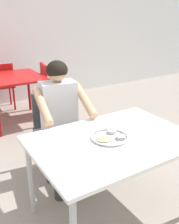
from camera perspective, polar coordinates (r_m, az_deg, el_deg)
The scene contains 7 objects.
table_foreground at distance 2.03m, azimuth 5.14°, elevation -7.64°, with size 1.23×0.87×0.73m.
thali_tray at distance 1.99m, azimuth 4.54°, elevation -5.54°, with size 0.29×0.29×0.03m.
chair_foreground at distance 2.79m, azimuth -7.57°, elevation -3.08°, with size 0.49×0.49×0.85m.
diner_foreground at distance 2.50m, azimuth -6.17°, elevation -0.19°, with size 0.54×0.59×1.22m.
table_background_red at distance 4.08m, azimuth -16.56°, elevation 6.41°, with size 0.84×0.92×0.74m.
chair_red_right at distance 4.32m, azimuth -8.61°, elevation 5.73°, with size 0.46×0.47×0.87m.
chair_red_far at distance 4.71m, azimuth -19.04°, elevation 6.05°, with size 0.46×0.43×0.83m.
Camera 1 is at (-1.02, -1.31, 1.65)m, focal length 41.25 mm.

